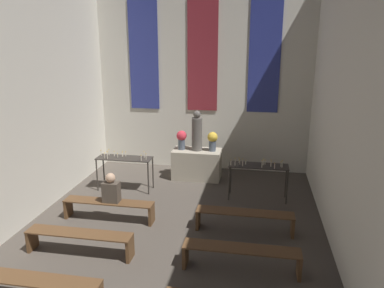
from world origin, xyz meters
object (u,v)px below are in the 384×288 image
(flower_vase_left, at_px, (182,138))
(pew_third_left, at_px, (79,238))
(candle_rack_right, at_px, (258,169))
(pew_second_left, at_px, (36,286))
(altar, at_px, (197,164))
(flower_vase_right, at_px, (213,140))
(pew_third_right, at_px, (241,254))
(pew_back_left, at_px, (109,206))
(statue, at_px, (197,132))
(person_seated, at_px, (111,189))
(pew_back_right, at_px, (245,217))
(candle_rack_left, at_px, (124,161))

(flower_vase_left, relative_size, pew_third_left, 0.27)
(candle_rack_right, height_order, pew_second_left, candle_rack_right)
(flower_vase_left, distance_m, pew_third_left, 4.57)
(altar, xyz_separation_m, flower_vase_right, (0.45, 0.00, 0.75))
(pew_third_right, bearing_deg, pew_back_left, 154.71)
(statue, bearing_deg, pew_second_left, -104.54)
(pew_third_left, height_order, person_seated, person_seated)
(pew_third_right, bearing_deg, pew_back_right, 90.00)
(flower_vase_right, xyz_separation_m, pew_second_left, (-1.95, -5.78, -0.84))
(pew_back_left, height_order, person_seated, person_seated)
(flower_vase_left, distance_m, person_seated, 3.13)
(flower_vase_left, bearing_deg, pew_third_left, -103.57)
(flower_vase_left, height_order, flower_vase_right, same)
(flower_vase_left, bearing_deg, candle_rack_right, -28.30)
(flower_vase_right, bearing_deg, pew_third_left, -114.03)
(pew_third_right, bearing_deg, flower_vase_left, 114.03)
(candle_rack_left, distance_m, person_seated, 1.80)
(pew_third_right, height_order, pew_back_right, same)
(candle_rack_left, xyz_separation_m, pew_back_right, (3.26, -1.77, -0.46))
(candle_rack_left, bearing_deg, pew_second_left, -86.80)
(candle_rack_right, bearing_deg, candle_rack_left, 179.96)
(candle_rack_right, xyz_separation_m, pew_back_left, (-3.25, -1.77, -0.46))
(statue, xyz_separation_m, person_seated, (-1.42, -2.95, -0.63))
(statue, bearing_deg, pew_third_left, -108.96)
(candle_rack_left, bearing_deg, flower_vase_left, 41.98)
(pew_back_right, bearing_deg, candle_rack_left, 151.50)
(candle_rack_right, height_order, pew_third_left, candle_rack_right)
(candle_rack_left, distance_m, pew_back_right, 3.73)
(flower_vase_left, xyz_separation_m, pew_back_right, (1.95, -2.95, -0.84))
(flower_vase_right, relative_size, pew_back_left, 0.27)
(flower_vase_left, height_order, pew_third_right, flower_vase_left)
(flower_vase_right, xyz_separation_m, pew_back_left, (-1.95, -2.95, -0.84))
(pew_back_left, bearing_deg, pew_third_right, -25.29)
(flower_vase_right, bearing_deg, flower_vase_left, 180.00)
(statue, distance_m, pew_back_left, 3.47)
(pew_third_right, bearing_deg, flower_vase_right, 103.57)
(pew_third_left, height_order, pew_back_left, same)
(flower_vase_left, xyz_separation_m, pew_back_left, (-1.05, -2.95, -0.84))
(pew_second_left, bearing_deg, statue, 75.46)
(pew_third_right, bearing_deg, statue, 108.96)
(person_seated, bearing_deg, flower_vase_left, 71.74)
(statue, distance_m, candle_rack_left, 2.20)
(flower_vase_left, xyz_separation_m, pew_second_left, (-1.05, -5.78, -0.84))
(pew_third_left, xyz_separation_m, pew_back_left, (0.00, 1.42, 0.00))
(flower_vase_left, bearing_deg, pew_back_right, -56.57)
(pew_back_right, relative_size, person_seated, 3.05)
(candle_rack_left, bearing_deg, statue, 33.88)
(pew_back_left, height_order, pew_back_right, same)
(pew_back_left, bearing_deg, pew_back_right, 0.00)
(pew_second_left, bearing_deg, pew_back_right, 43.37)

